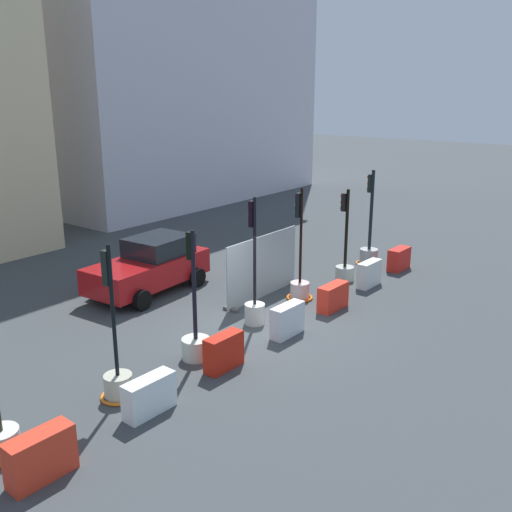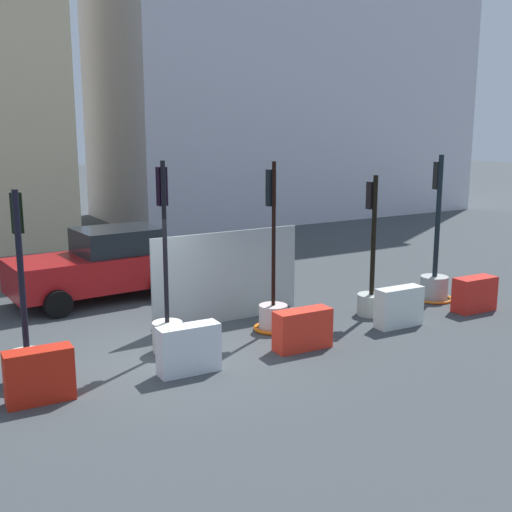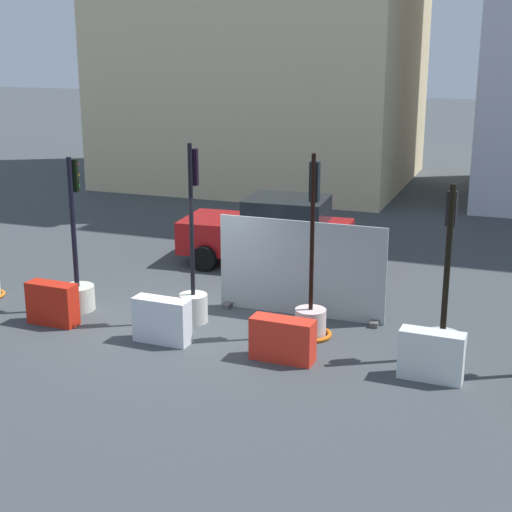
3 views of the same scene
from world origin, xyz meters
The scene contains 14 objects.
ground_plane centered at (0.00, 0.00, 0.00)m, with size 120.00×120.00×0.00m, color #3D4245.
traffic_light_2 centered at (-2.42, 0.08, 0.54)m, with size 0.69×0.69×3.17m.
traffic_light_3 centered at (0.11, 0.26, 0.70)m, with size 0.56×0.56×3.54m.
traffic_light_4 centered at (2.49, 0.34, 0.54)m, with size 0.82×0.82×3.45m.
traffic_light_5 centered at (4.94, 0.13, 0.62)m, with size 0.62×0.62×3.10m.
traffic_light_6 centered at (7.07, 0.31, 0.56)m, with size 0.92×0.92×3.48m.
construction_barrier_2 centered at (-2.43, -0.81, 0.42)m, with size 1.02×0.41×0.84m.
construction_barrier_3 centered at (0.01, -0.91, 0.42)m, with size 1.08×0.40×0.84m.
construction_barrier_4 centered at (2.35, -0.92, 0.38)m, with size 1.13×0.44×0.76m.
construction_barrier_5 centered at (4.88, -0.82, 0.42)m, with size 1.06×0.40×0.84m.
construction_barrier_6 centered at (7.15, -0.84, 0.39)m, with size 1.03×0.47×0.78m.
car_red_compact centered at (0.22, 4.52, 0.84)m, with size 4.19×2.35×1.70m.
building_corner_block centered at (12.88, 15.73, 8.88)m, with size 17.91×8.16×17.71m.
site_fence_panel centered at (1.97, 1.36, 0.93)m, with size 3.44×0.50×1.96m.
Camera 2 is at (-4.23, -10.26, 4.12)m, focal length 44.51 mm.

